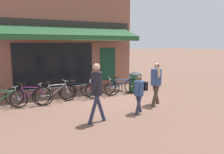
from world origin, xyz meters
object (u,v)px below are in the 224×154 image
(pedestrian_adult, at_px, (156,80))
(pedestrian_child, at_px, (140,90))
(bicycle_green, at_px, (4,98))
(bicycle_purple, at_px, (29,96))
(bicycle_red, at_px, (100,88))
(bicycle_silver, at_px, (55,93))
(litter_bin, at_px, (135,82))
(bicycle_blue, at_px, (120,86))
(bicycle_black, at_px, (80,91))
(pedestrian_second_adult, at_px, (97,87))

(pedestrian_adult, bearing_deg, pedestrian_child, 23.79)
(bicycle_green, distance_m, bicycle_purple, 0.84)
(bicycle_purple, xyz_separation_m, bicycle_red, (2.98, 0.09, -0.01))
(bicycle_silver, xyz_separation_m, litter_bin, (3.90, 0.24, 0.11))
(bicycle_purple, relative_size, bicycle_blue, 0.93)
(bicycle_green, bearing_deg, bicycle_silver, 20.79)
(pedestrian_child, relative_size, litter_bin, 1.29)
(bicycle_black, height_order, bicycle_blue, bicycle_blue)
(bicycle_red, relative_size, litter_bin, 1.71)
(bicycle_red, bearing_deg, pedestrian_adult, -42.99)
(bicycle_silver, bearing_deg, bicycle_red, -4.77)
(bicycle_red, distance_m, litter_bin, 1.90)
(bicycle_black, distance_m, pedestrian_adult, 3.19)
(bicycle_silver, xyz_separation_m, bicycle_blue, (3.01, 0.15, -0.01))
(pedestrian_second_adult, bearing_deg, bicycle_green, -38.69)
(bicycle_purple, bearing_deg, pedestrian_adult, -1.53)
(bicycle_silver, bearing_deg, pedestrian_second_adult, -87.71)
(bicycle_purple, xyz_separation_m, bicycle_black, (2.02, 0.03, -0.02))
(bicycle_red, bearing_deg, bicycle_green, -163.68)
(bicycle_red, height_order, pedestrian_second_adult, pedestrian_second_adult)
(pedestrian_adult, bearing_deg, litter_bin, -106.38)
(bicycle_black, relative_size, pedestrian_second_adult, 0.93)
(bicycle_blue, bearing_deg, pedestrian_child, -94.61)
(litter_bin, bearing_deg, bicycle_purple, -178.11)
(bicycle_green, distance_m, bicycle_red, 3.81)
(bicycle_green, relative_size, bicycle_red, 0.91)
(bicycle_green, bearing_deg, bicycle_blue, 25.61)
(pedestrian_adult, height_order, litter_bin, pedestrian_adult)
(bicycle_purple, distance_m, bicycle_silver, 0.98)
(bicycle_purple, xyz_separation_m, pedestrian_second_adult, (1.55, -2.82, 0.71))
(bicycle_silver, bearing_deg, bicycle_green, 165.52)
(bicycle_green, xyz_separation_m, bicycle_black, (2.86, -0.04, 0.01))
(pedestrian_second_adult, bearing_deg, pedestrian_adult, -153.74)
(bicycle_blue, height_order, pedestrian_second_adult, pedestrian_second_adult)
(bicycle_silver, distance_m, litter_bin, 3.91)
(bicycle_silver, height_order, bicycle_black, bicycle_silver)
(bicycle_blue, height_order, pedestrian_child, pedestrian_child)
(pedestrian_adult, bearing_deg, bicycle_black, -45.40)
(litter_bin, bearing_deg, pedestrian_child, -121.13)
(bicycle_red, relative_size, pedestrian_second_adult, 0.97)
(bicycle_red, bearing_deg, pedestrian_second_adult, -100.00)
(bicycle_green, bearing_deg, bicycle_black, 24.80)
(bicycle_black, bearing_deg, bicycle_purple, -153.27)
(bicycle_silver, distance_m, bicycle_black, 1.05)
(bicycle_red, xyz_separation_m, bicycle_blue, (1.01, -0.02, 0.01))
(bicycle_purple, distance_m, litter_bin, 4.88)
(bicycle_purple, height_order, bicycle_silver, bicycle_silver)
(pedestrian_second_adult, distance_m, litter_bin, 4.50)
(pedestrian_child, height_order, litter_bin, pedestrian_child)
(bicycle_silver, bearing_deg, bicycle_purple, 165.75)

